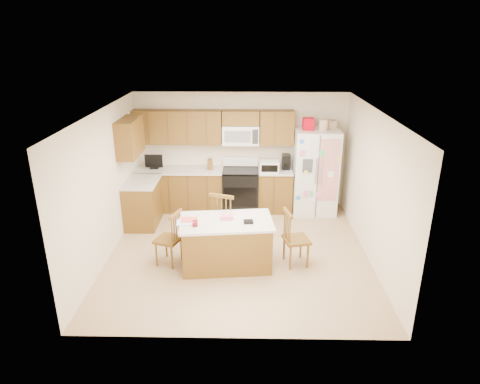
{
  "coord_description": "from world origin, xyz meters",
  "views": [
    {
      "loc": [
        0.16,
        -6.71,
        3.73
      ],
      "look_at": [
        0.02,
        0.35,
        1.02
      ],
      "focal_mm": 32.0,
      "sensor_mm": 36.0,
      "label": 1
    }
  ],
  "objects_px": {
    "refrigerator": "(315,171)",
    "island": "(226,243)",
    "stove": "(241,189)",
    "windsor_chair_back": "(225,221)",
    "windsor_chair_left": "(169,239)",
    "windsor_chair_right": "(295,239)"
  },
  "relations": [
    {
      "from": "stove",
      "to": "windsor_chair_left",
      "type": "distance_m",
      "value": 2.58
    },
    {
      "from": "island",
      "to": "windsor_chair_back",
      "type": "distance_m",
      "value": 0.63
    },
    {
      "from": "island",
      "to": "windsor_chair_back",
      "type": "bearing_deg",
      "value": 94.31
    },
    {
      "from": "stove",
      "to": "windsor_chair_left",
      "type": "bearing_deg",
      "value": -116.23
    },
    {
      "from": "stove",
      "to": "refrigerator",
      "type": "height_order",
      "value": "refrigerator"
    },
    {
      "from": "refrigerator",
      "to": "windsor_chair_back",
      "type": "bearing_deg",
      "value": -137.09
    },
    {
      "from": "refrigerator",
      "to": "windsor_chair_right",
      "type": "bearing_deg",
      "value": -105.67
    },
    {
      "from": "stove",
      "to": "windsor_chair_left",
      "type": "height_order",
      "value": "stove"
    },
    {
      "from": "windsor_chair_left",
      "to": "windsor_chair_back",
      "type": "height_order",
      "value": "windsor_chair_back"
    },
    {
      "from": "island",
      "to": "windsor_chair_left",
      "type": "bearing_deg",
      "value": 176.74
    },
    {
      "from": "stove",
      "to": "island",
      "type": "xyz_separation_m",
      "value": [
        -0.19,
        -2.37,
        -0.06
      ]
    },
    {
      "from": "refrigerator",
      "to": "windsor_chair_back",
      "type": "height_order",
      "value": "refrigerator"
    },
    {
      "from": "refrigerator",
      "to": "windsor_chair_back",
      "type": "distance_m",
      "value": 2.5
    },
    {
      "from": "refrigerator",
      "to": "island",
      "type": "bearing_deg",
      "value": -127.38
    },
    {
      "from": "island",
      "to": "windsor_chair_right",
      "type": "relative_size",
      "value": 1.64
    },
    {
      "from": "windsor_chair_left",
      "to": "windsor_chair_right",
      "type": "relative_size",
      "value": 0.97
    },
    {
      "from": "refrigerator",
      "to": "windsor_chair_right",
      "type": "xyz_separation_m",
      "value": [
        -0.63,
        -2.23,
        -0.46
      ]
    },
    {
      "from": "windsor_chair_right",
      "to": "stove",
      "type": "bearing_deg",
      "value": 112.34
    },
    {
      "from": "stove",
      "to": "windsor_chair_back",
      "type": "height_order",
      "value": "stove"
    },
    {
      "from": "refrigerator",
      "to": "windsor_chair_right",
      "type": "height_order",
      "value": "refrigerator"
    },
    {
      "from": "stove",
      "to": "island",
      "type": "distance_m",
      "value": 2.38
    },
    {
      "from": "refrigerator",
      "to": "island",
      "type": "height_order",
      "value": "refrigerator"
    }
  ]
}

